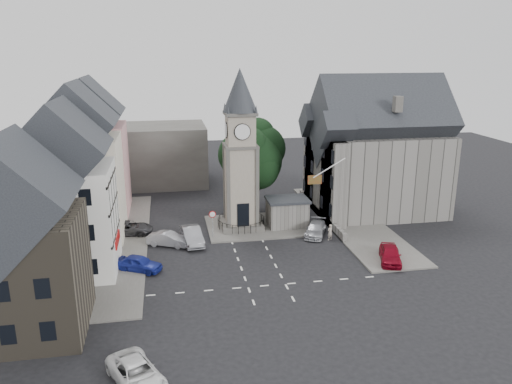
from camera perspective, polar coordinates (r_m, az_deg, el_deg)
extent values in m
plane|color=black|center=(44.95, -0.17, -7.55)|extent=(120.00, 120.00, 0.00)
cube|color=#595651|center=(50.15, -15.69, -5.51)|extent=(6.00, 30.00, 0.14)
cube|color=#595651|center=(55.21, 10.71, -3.18)|extent=(6.00, 26.00, 0.14)
cube|color=#595651|center=(52.48, -0.09, -3.90)|extent=(10.00, 8.00, 0.16)
cube|color=silver|center=(40.05, 1.24, -10.64)|extent=(20.00, 8.00, 0.01)
cube|color=#4C4944|center=(52.16, -1.72, -3.72)|extent=(4.20, 4.20, 0.70)
torus|color=black|center=(51.91, -1.72, -2.96)|extent=(4.86, 4.86, 0.06)
cube|color=gray|center=(50.85, -1.76, 0.90)|extent=(3.00, 3.00, 8.00)
cube|color=black|center=(50.29, -1.48, -2.61)|extent=(1.20, 0.25, 2.40)
cube|color=#4C4944|center=(49.95, -1.80, 5.33)|extent=(3.30, 3.30, 0.25)
cube|color=gray|center=(49.68, -1.81, 7.14)|extent=(2.70, 2.70, 3.20)
cylinder|color=white|center=(48.31, -1.56, 6.89)|extent=(1.50, 0.12, 1.50)
cube|color=#4C4944|center=(49.45, -1.83, 8.97)|extent=(3.10, 3.10, 0.30)
cone|color=black|center=(49.23, -1.85, 11.57)|extent=(3.40, 3.40, 4.20)
cube|color=#64615C|center=(52.24, 3.57, -2.50)|extent=(4.00, 3.00, 2.80)
cube|color=black|center=(51.76, 3.60, -0.87)|extent=(4.30, 3.30, 0.25)
cylinder|color=black|center=(56.58, -0.49, -0.15)|extent=(0.70, 0.70, 4.40)
cylinder|color=black|center=(49.16, -4.98, -3.92)|extent=(0.10, 0.10, 2.50)
cone|color=#A50C0C|center=(48.65, -5.01, -2.58)|extent=(0.70, 0.06, 0.70)
cone|color=white|center=(48.64, -5.01, -2.58)|extent=(0.54, 0.04, 0.54)
cube|color=pink|center=(58.60, -18.15, 2.44)|extent=(7.50, 7.00, 10.00)
cube|color=#F2E4CA|center=(50.93, -19.27, 0.35)|extent=(7.50, 7.00, 10.00)
cube|color=silver|center=(43.52, -20.72, -3.09)|extent=(7.50, 7.00, 9.00)
cube|color=#403A30|center=(35.87, -25.46, -8.59)|extent=(8.00, 7.00, 8.00)
cube|color=#4C4944|center=(70.12, -14.02, 4.07)|extent=(20.00, 10.00, 8.00)
cube|color=#64615C|center=(58.13, 13.59, 2.18)|extent=(14.00, 10.00, 9.00)
cube|color=#64615C|center=(52.73, 8.92, 1.03)|extent=(1.60, 4.40, 9.00)
cube|color=#64615C|center=(59.18, 6.72, 2.77)|extent=(1.60, 4.40, 9.00)
cube|color=#64615C|center=(55.97, 7.33, -2.34)|extent=(0.40, 16.00, 0.90)
cylinder|color=white|center=(48.34, 8.37, 2.74)|extent=(3.17, 0.10, 1.89)
plane|color=#B21414|center=(48.18, 6.74, 1.41)|extent=(1.40, 0.00, 1.40)
imported|color=navy|center=(43.36, -13.23, -7.95)|extent=(4.22, 3.26, 1.34)
imported|color=#A5A6AD|center=(48.07, -9.96, -5.32)|extent=(4.29, 2.93, 1.34)
imported|color=#353437|center=(51.71, -14.45, -4.02)|extent=(5.25, 2.96, 1.38)
imported|color=gray|center=(48.26, -7.34, -4.97)|extent=(2.26, 4.96, 1.58)
imported|color=#AEB0B6|center=(50.33, 6.81, -4.24)|extent=(3.46, 4.72, 1.27)
imported|color=maroon|center=(45.37, 15.08, -6.89)|extent=(3.08, 4.66, 1.47)
imported|color=silver|center=(30.14, -13.47, -19.58)|extent=(3.99, 5.24, 1.32)
imported|color=#AD9F8F|center=(49.22, 8.45, -4.57)|extent=(0.70, 0.60, 1.61)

